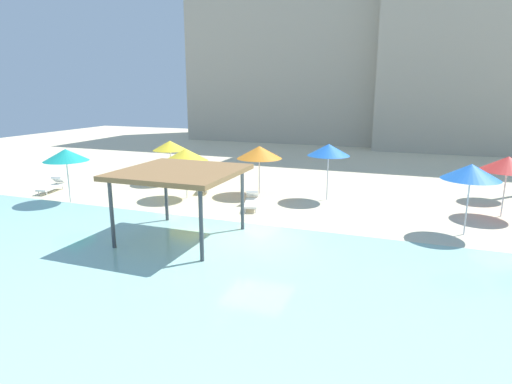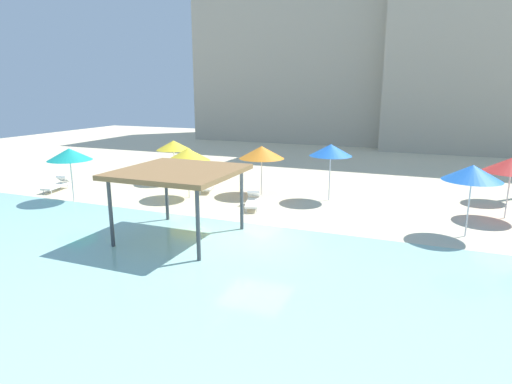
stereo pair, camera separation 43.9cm
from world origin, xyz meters
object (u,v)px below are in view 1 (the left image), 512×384
at_px(lounge_chair_0, 252,201).
at_px(lounge_chair_3, 205,185).
at_px(beach_umbrella_blue_6, 329,150).
at_px(beach_umbrella_red_0, 508,164).
at_px(beach_umbrella_orange_1, 259,152).
at_px(beach_umbrella_yellow_3, 170,146).
at_px(lounge_chair_2, 53,186).
at_px(beach_umbrella_teal_7, 66,155).
at_px(shade_pavilion, 180,174).
at_px(beach_umbrella_yellow_2, 185,155).
at_px(beach_umbrella_blue_5, 471,172).

bearing_deg(lounge_chair_0, lounge_chair_3, -139.78).
bearing_deg(lounge_chair_0, beach_umbrella_blue_6, 114.23).
distance_m(beach_umbrella_red_0, lounge_chair_0, 11.49).
xyz_separation_m(beach_umbrella_orange_1, beach_umbrella_yellow_3, (-6.03, 0.93, -0.02)).
bearing_deg(lounge_chair_2, beach_umbrella_teal_7, 49.52).
bearing_deg(beach_umbrella_yellow_3, lounge_chair_3, -22.60).
bearing_deg(beach_umbrella_teal_7, beach_umbrella_blue_6, 22.84).
height_order(beach_umbrella_blue_6, lounge_chair_3, beach_umbrella_blue_6).
relative_size(beach_umbrella_yellow_3, lounge_chair_2, 1.30).
relative_size(shade_pavilion, lounge_chair_3, 2.13).
distance_m(shade_pavilion, lounge_chair_0, 5.58).
bearing_deg(beach_umbrella_red_0, beach_umbrella_yellow_2, -172.41).
height_order(shade_pavilion, beach_umbrella_red_0, beach_umbrella_red_0).
height_order(beach_umbrella_orange_1, beach_umbrella_yellow_3, beach_umbrella_orange_1).
bearing_deg(lounge_chair_3, lounge_chair_2, -86.04).
bearing_deg(lounge_chair_0, beach_umbrella_yellow_3, -135.72).
bearing_deg(beach_umbrella_blue_6, lounge_chair_0, -138.25).
bearing_deg(beach_umbrella_blue_6, beach_umbrella_yellow_2, -162.36).
distance_m(beach_umbrella_red_0, beach_umbrella_yellow_2, 15.00).
distance_m(beach_umbrella_blue_5, lounge_chair_0, 9.52).
bearing_deg(lounge_chair_3, beach_umbrella_teal_7, -65.88).
xyz_separation_m(shade_pavilion, beach_umbrella_blue_6, (3.98, 7.82, 0.07)).
xyz_separation_m(beach_umbrella_blue_6, lounge_chair_2, (-14.69, -3.52, -2.26)).
bearing_deg(beach_umbrella_blue_5, beach_umbrella_yellow_2, 174.31).
distance_m(beach_umbrella_yellow_2, beach_umbrella_blue_5, 13.15).
height_order(beach_umbrella_orange_1, beach_umbrella_yellow_2, beach_umbrella_orange_1).
height_order(shade_pavilion, beach_umbrella_orange_1, shade_pavilion).
bearing_deg(lounge_chair_3, beach_umbrella_blue_5, 59.26).
bearing_deg(lounge_chair_2, lounge_chair_0, 83.04).
xyz_separation_m(shade_pavilion, beach_umbrella_red_0, (11.91, 7.59, -0.12)).
bearing_deg(beach_umbrella_blue_5, beach_umbrella_teal_7, -175.13).
bearing_deg(beach_umbrella_yellow_3, lounge_chair_2, -139.26).
bearing_deg(lounge_chair_0, beach_umbrella_orange_1, 174.72).
relative_size(beach_umbrella_teal_7, lounge_chair_0, 1.36).
xyz_separation_m(beach_umbrella_red_0, beach_umbrella_blue_6, (-7.92, 0.23, 0.20)).
xyz_separation_m(beach_umbrella_yellow_2, lounge_chair_3, (0.16, 1.77, -1.96)).
xyz_separation_m(beach_umbrella_yellow_3, lounge_chair_2, (-5.00, -4.30, -1.94)).
bearing_deg(beach_umbrella_red_0, beach_umbrella_blue_6, 178.36).
bearing_deg(beach_umbrella_blue_6, lounge_chair_3, -176.32).
bearing_deg(beach_umbrella_yellow_3, beach_umbrella_yellow_2, -47.31).
distance_m(beach_umbrella_yellow_3, lounge_chair_3, 3.71).
bearing_deg(lounge_chair_3, beach_umbrella_yellow_3, -129.95).
height_order(beach_umbrella_teal_7, lounge_chair_3, beach_umbrella_teal_7).
bearing_deg(lounge_chair_0, beach_umbrella_red_0, 85.43).
bearing_deg(shade_pavilion, beach_umbrella_yellow_2, 117.80).
xyz_separation_m(beach_umbrella_red_0, lounge_chair_0, (-11.02, -2.53, -2.06)).
xyz_separation_m(beach_umbrella_orange_1, beach_umbrella_teal_7, (-8.35, -4.91, 0.11)).
height_order(beach_umbrella_orange_1, lounge_chair_2, beach_umbrella_orange_1).
xyz_separation_m(beach_umbrella_orange_1, beach_umbrella_yellow_2, (-3.28, -2.06, -0.01)).
xyz_separation_m(beach_umbrella_yellow_2, beach_umbrella_yellow_3, (-2.75, 2.99, -0.01)).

